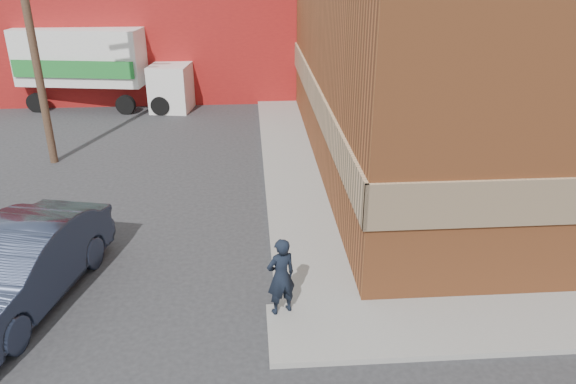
# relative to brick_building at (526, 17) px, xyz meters

# --- Properties ---
(ground) EXTENTS (90.00, 90.00, 0.00)m
(ground) POSITION_rel_brick_building_xyz_m (-8.50, -9.00, -4.68)
(ground) COLOR #28282B
(ground) RESTS_ON ground
(brick_building) EXTENTS (14.25, 18.25, 9.36)m
(brick_building) POSITION_rel_brick_building_xyz_m (0.00, 0.00, 0.00)
(brick_building) COLOR #9A4F27
(brick_building) RESTS_ON ground
(sidewalk_west) EXTENTS (1.80, 18.00, 0.12)m
(sidewalk_west) POSITION_rel_brick_building_xyz_m (-7.90, 0.00, -4.62)
(sidewalk_west) COLOR gray
(sidewalk_west) RESTS_ON ground
(warehouse) EXTENTS (16.30, 8.30, 5.60)m
(warehouse) POSITION_rel_brick_building_xyz_m (-14.50, 11.00, -1.87)
(warehouse) COLOR maroon
(warehouse) RESTS_ON ground
(utility_pole) EXTENTS (2.00, 0.26, 9.00)m
(utility_pole) POSITION_rel_brick_building_xyz_m (-16.00, 0.00, 0.06)
(utility_pole) COLOR brown
(utility_pole) RESTS_ON ground
(man) EXTENTS (0.71, 0.60, 1.67)m
(man) POSITION_rel_brick_building_xyz_m (-8.70, -9.25, -3.73)
(man) COLOR black
(man) RESTS_ON sidewalk_south
(sedan) EXTENTS (2.92, 5.40, 1.69)m
(sedan) POSITION_rel_brick_building_xyz_m (-14.07, -8.38, -3.84)
(sedan) COLOR #293045
(sedan) RESTS_ON ground
(box_truck) EXTENTS (7.45, 3.21, 3.56)m
(box_truck) POSITION_rel_brick_building_xyz_m (-15.79, 6.89, -2.63)
(box_truck) COLOR white
(box_truck) RESTS_ON ground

